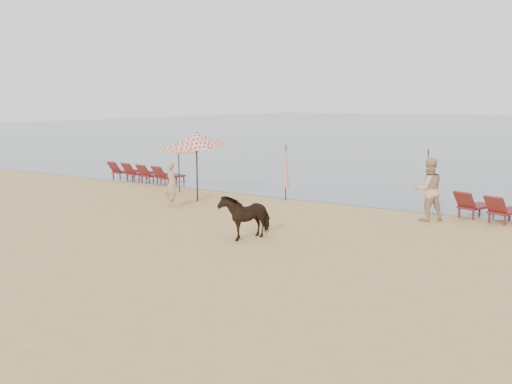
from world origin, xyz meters
TOP-DOWN VIEW (x-y plane):
  - ground at (0.00, 0.00)m, footprint 120.00×120.00m
  - lounger_cluster_left at (-9.76, 10.66)m, footprint 3.85×1.94m
  - lounger_cluster_right at (5.49, 10.03)m, footprint 2.12×2.08m
  - umbrella_open_left_a at (-6.31, 9.07)m, footprint 1.84×1.84m
  - umbrella_open_left_b at (-4.36, 7.79)m, footprint 2.10×2.14m
  - umbrella_closed_left at (-1.65, 9.69)m, footprint 0.26×0.26m
  - umbrella_closed_right at (3.49, 10.17)m, footprint 0.26×0.26m
  - cow at (0.32, 3.95)m, footprint 1.08×1.60m
  - beachgoer_left at (-4.35, 6.32)m, footprint 0.71×0.63m
  - beachgoer_right_a at (3.88, 8.93)m, footprint 1.21×1.20m

SIDE VIEW (x-z plane):
  - ground at x=0.00m, z-range 0.00..0.00m
  - lounger_cluster_left at x=-9.76m, z-range 0.11..0.70m
  - lounger_cluster_right at x=5.49m, z-range 0.12..0.71m
  - cow at x=0.32m, z-range 0.00..1.23m
  - beachgoer_left at x=-4.35m, z-range 0.00..1.63m
  - beachgoer_right_a at x=3.88m, z-range 0.00..1.97m
  - umbrella_closed_left at x=-1.65m, z-range 0.24..2.36m
  - umbrella_closed_right at x=3.49m, z-range 0.25..2.39m
  - umbrella_open_left_a at x=-6.31m, z-range 0.83..2.92m
  - umbrella_open_left_b at x=-4.36m, z-range 0.98..3.65m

